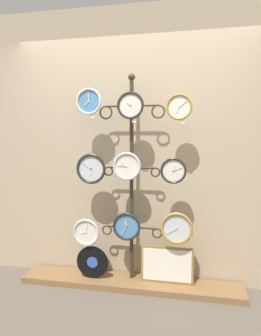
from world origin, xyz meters
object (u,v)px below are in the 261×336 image
Objects in this scene: display_stand at (132,210)px; clock_top_right at (179,107)px; clock_middle_center at (127,166)px; clock_top_left at (89,102)px; clock_middle_right at (173,171)px; picture_frame at (167,265)px; clock_middle_left at (91,169)px; clock_bottom_right at (177,228)px; clock_bottom_left at (86,232)px; clock_bottom_center at (127,226)px; vinyl_record at (92,262)px; clock_top_center at (130,105)px.

display_stand reaches higher than clock_top_right.
clock_top_left is at bearing -179.87° from clock_middle_center.
clock_top_left is 1.06× the size of clock_middle_right.
display_stand reaches higher than picture_frame.
clock_top_right is at bearing -32.55° from picture_frame.
clock_middle_left is 0.99× the size of clock_bottom_right.
clock_middle_center is 0.99× the size of clock_bottom_left.
clock_top_right is at bearing -2.09° from clock_bottom_right.
clock_bottom_center is (-0.03, -0.08, -0.14)m from display_stand.
clock_bottom_right is at bearing 177.91° from clock_top_right.
clock_bottom_center is (-0.45, 0.04, -0.56)m from clock_middle_right.
clock_top_right reaches higher than picture_frame.
display_stand is 6.30× the size of vinyl_record.
clock_middle_left reaches higher than vinyl_record.
picture_frame is (0.40, 0.03, -0.37)m from clock_bottom_center.
clock_bottom_left is 0.90m from clock_bottom_right.
clock_bottom_right is at bearing 0.35° from clock_top_center.
clock_top_center is at bearing -0.84° from clock_bottom_left.
clock_top_right is at bearing 0.78° from clock_middle_right.
clock_top_center is 0.73m from clock_middle_right.
clock_bottom_left is (-0.45, 0.01, -1.24)m from clock_top_center.
clock_middle_center is at bearing 178.91° from clock_top_right.
clock_middle_center is 1.04m from picture_frame.
display_stand reaches higher than clock_top_left.
clock_bottom_right reaches higher than clock_bottom_left.
clock_top_left is 0.77× the size of vinyl_record.
clock_top_center is at bearing -169.09° from picture_frame.
clock_bottom_right is at bearing -34.86° from picture_frame.
vinyl_record is (-0.38, -0.10, -0.53)m from display_stand.
display_stand is 8.62× the size of clock_middle_right.
clock_middle_left is at bearing 133.04° from vinyl_record.
picture_frame is (-0.09, 0.06, -0.39)m from clock_bottom_right.
picture_frame is at bearing 10.91° from clock_top_center.
display_stand is 4.08× the size of picture_frame.
clock_top_left is at bearing 178.50° from clock_top_center.
clock_top_right is at bearing -1.45° from clock_middle_left.
clock_middle_left is 1.20m from picture_frame.
display_stand is 0.66m from vinyl_record.
vinyl_record is at bearing 178.93° from clock_middle_center.
vinyl_record is (0.06, 0.01, -0.31)m from clock_bottom_left.
vinyl_record is (-0.84, 0.02, -0.40)m from clock_bottom_right.
picture_frame is at bearing 145.14° from clock_bottom_right.
display_stand reaches higher than clock_middle_center.
clock_top_center is at bearing -2.64° from vinyl_record.
clock_middle_left reaches higher than clock_middle_right.
clock_top_center is (0.01, -0.12, 1.02)m from display_stand.
clock_middle_center is at bearing -171.78° from picture_frame.
clock_top_center is 0.73m from clock_middle_left.
clock_top_left is 0.42m from clock_top_center.
clock_bottom_left is (-0.44, -0.11, -0.22)m from display_stand.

